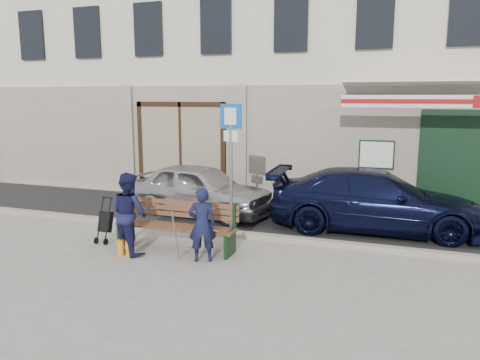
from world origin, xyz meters
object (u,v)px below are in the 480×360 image
at_px(woman, 129,213).
at_px(stroller, 105,223).
at_px(car_navy, 375,201).
at_px(car_silver, 200,189).
at_px(bench, 173,226).
at_px(parking_sign, 231,147).
at_px(man, 202,225).

height_order(woman, stroller, woman).
bearing_deg(car_navy, car_silver, 86.56).
distance_m(car_silver, stroller, 2.86).
bearing_deg(woman, car_silver, -67.35).
bearing_deg(bench, parking_sign, 62.29).
height_order(car_silver, woman, woman).
bearing_deg(car_silver, car_navy, -82.95).
distance_m(bench, man, 0.93).
xyz_separation_m(car_navy, woman, (-4.23, -3.10, 0.10)).
bearing_deg(stroller, car_navy, 29.28).
height_order(car_navy, woman, woman).
relative_size(bench, stroller, 2.66).
bearing_deg(bench, car_silver, 103.24).
distance_m(parking_sign, man, 2.12).
distance_m(man, woman, 1.45).
xyz_separation_m(parking_sign, man, (0.10, -1.76, -1.19)).
distance_m(car_silver, car_navy, 4.20).
height_order(bench, stroller, bench).
bearing_deg(parking_sign, woman, -112.73).
relative_size(car_silver, parking_sign, 1.35).
bearing_deg(parking_sign, man, -72.87).
relative_size(car_silver, bench, 1.55).
xyz_separation_m(car_silver, stroller, (-0.88, -2.71, -0.24)).
xyz_separation_m(parking_sign, bench, (-0.69, -1.32, -1.40)).
height_order(car_silver, parking_sign, parking_sign).
bearing_deg(man, woman, -20.17).
relative_size(car_navy, man, 3.41).
bearing_deg(car_silver, bench, -159.00).
height_order(car_silver, car_navy, car_navy).
bearing_deg(woman, man, -154.50).
bearing_deg(car_navy, bench, 123.30).
relative_size(bench, man, 1.78).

